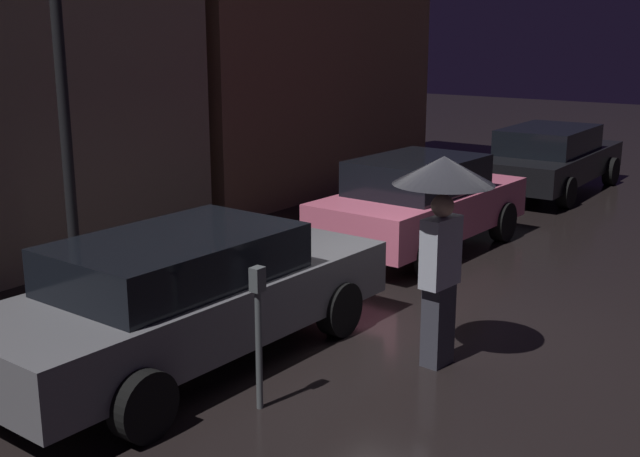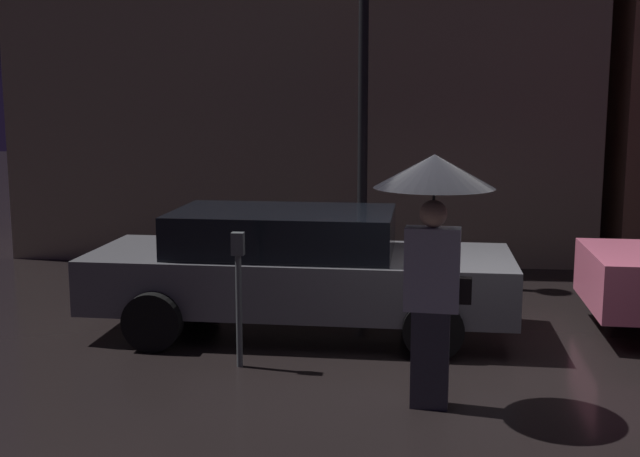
{
  "view_description": "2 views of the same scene",
  "coord_description": "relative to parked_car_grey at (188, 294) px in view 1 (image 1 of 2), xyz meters",
  "views": [
    {
      "loc": [
        -7.45,
        -4.22,
        3.37
      ],
      "look_at": [
        -1.02,
        0.4,
        1.37
      ],
      "focal_mm": 45.0,
      "sensor_mm": 36.0,
      "label": 1
    },
    {
      "loc": [
        -0.84,
        -7.34,
        2.62
      ],
      "look_at": [
        -1.59,
        0.5,
        1.33
      ],
      "focal_mm": 45.0,
      "sensor_mm": 36.0,
      "label": 2
    }
  ],
  "objects": [
    {
      "name": "ground_plane",
      "position": [
        1.95,
        -1.38,
        -0.73
      ],
      "size": [
        60.0,
        60.0,
        0.0
      ],
      "primitive_type": "plane",
      "color": "black"
    },
    {
      "name": "parked_car_grey",
      "position": [
        0.0,
        0.0,
        0.0
      ],
      "size": [
        4.73,
        1.92,
        1.38
      ],
      "rotation": [
        0.0,
        0.0,
        -0.03
      ],
      "color": "slate",
      "rests_on": "ground"
    },
    {
      "name": "parked_car_pink",
      "position": [
        5.16,
        0.14,
        0.03
      ],
      "size": [
        3.99,
        1.88,
        1.46
      ],
      "rotation": [
        0.0,
        0.0,
        -0.04
      ],
      "color": "#DB6684",
      "rests_on": "ground"
    },
    {
      "name": "parked_car_black",
      "position": [
        10.79,
        0.16,
        -0.02
      ],
      "size": [
        4.64,
        1.94,
        1.36
      ],
      "rotation": [
        0.0,
        0.0,
        0.02
      ],
      "color": "black",
      "rests_on": "ground"
    },
    {
      "name": "pedestrian_with_umbrella",
      "position": [
        1.42,
        -2.12,
        0.92
      ],
      "size": [
        1.0,
        1.0,
        2.16
      ],
      "rotation": [
        0.0,
        0.0,
        -0.1
      ],
      "color": "#383842",
      "rests_on": "ground"
    },
    {
      "name": "parking_meter",
      "position": [
        -0.4,
        -1.27,
        0.1
      ],
      "size": [
        0.12,
        0.1,
        1.34
      ],
      "color": "#4C5154",
      "rests_on": "ground"
    },
    {
      "name": "street_lamp_near",
      "position": [
        0.62,
        2.63,
        2.58
      ],
      "size": [
        0.43,
        0.43,
        4.76
      ],
      "color": "black",
      "rests_on": "ground"
    }
  ]
}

